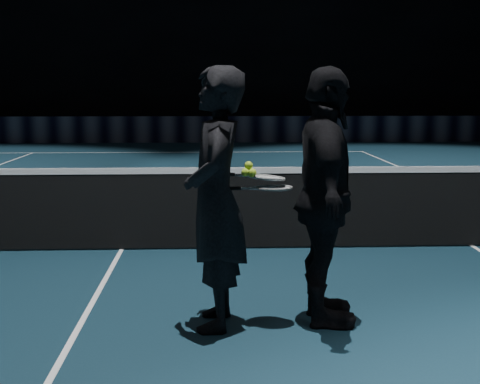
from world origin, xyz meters
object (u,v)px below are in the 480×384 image
at_px(player_b, 325,198).
at_px(racket_upper, 267,177).
at_px(tennis_balls, 249,171).
at_px(racket_lower, 274,188).
at_px(player_a, 216,199).

bearing_deg(player_b, racket_upper, 90.59).
distance_m(racket_upper, tennis_balls, 0.16).
bearing_deg(tennis_balls, racket_upper, 16.11).
relative_size(player_b, racket_lower, 2.96).
xyz_separation_m(player_b, racket_upper, (-0.45, 0.02, 0.16)).
height_order(player_b, racket_upper, player_b).
bearing_deg(tennis_balls, player_b, 2.06).
height_order(player_a, racket_lower, player_a).
height_order(player_b, tennis_balls, player_b).
bearing_deg(tennis_balls, racket_lower, 1.07).
distance_m(player_a, racket_upper, 0.43).
xyz_separation_m(player_a, racket_upper, (0.40, 0.06, 0.16)).
distance_m(player_a, racket_lower, 0.46).
xyz_separation_m(racket_upper, tennis_balls, (-0.14, -0.04, 0.06)).
bearing_deg(racket_lower, tennis_balls, 178.53).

